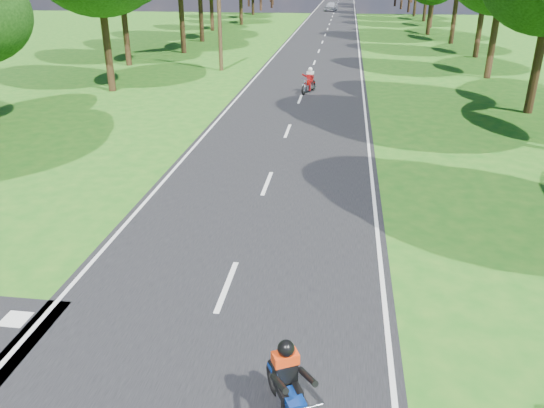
# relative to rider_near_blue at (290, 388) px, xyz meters

# --- Properties ---
(ground) EXTENTS (160.00, 160.00, 0.00)m
(ground) POSITION_rel_rider_near_blue_xyz_m (-1.72, 1.55, -0.71)
(ground) COLOR #1D6316
(ground) RESTS_ON ground
(main_road) EXTENTS (7.00, 140.00, 0.02)m
(main_road) POSITION_rel_rider_near_blue_xyz_m (-1.72, 51.55, -0.70)
(main_road) COLOR black
(main_road) RESTS_ON ground
(road_markings) EXTENTS (7.40, 140.00, 0.01)m
(road_markings) POSITION_rel_rider_near_blue_xyz_m (-1.85, 49.68, -0.69)
(road_markings) COLOR silver
(road_markings) RESTS_ON main_road
(telegraph_pole) EXTENTS (1.20, 0.26, 8.00)m
(telegraph_pole) POSITION_rel_rider_near_blue_xyz_m (-7.72, 29.55, 3.36)
(telegraph_pole) COLOR #382616
(telegraph_pole) RESTS_ON ground
(rider_near_blue) EXTENTS (1.23, 1.74, 1.39)m
(rider_near_blue) POSITION_rel_rider_near_blue_xyz_m (0.00, 0.00, 0.00)
(rider_near_blue) COLOR navy
(rider_near_blue) RESTS_ON main_road
(rider_far_red) EXTENTS (1.00, 1.70, 1.34)m
(rider_far_red) POSITION_rel_rider_near_blue_xyz_m (-1.40, 23.26, -0.02)
(rider_far_red) COLOR #AD110D
(rider_far_red) RESTS_ON main_road
(distant_car) EXTENTS (2.29, 4.42, 1.44)m
(distant_car) POSITION_rel_rider_near_blue_xyz_m (-2.29, 87.02, 0.02)
(distant_car) COLOR silver
(distant_car) RESTS_ON main_road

